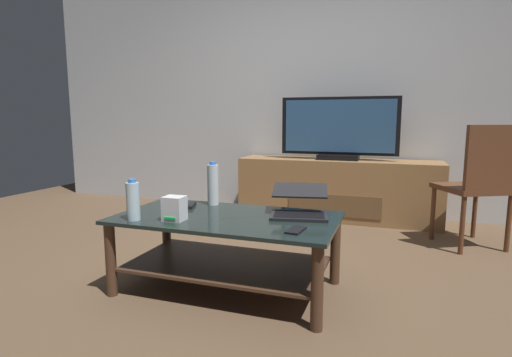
# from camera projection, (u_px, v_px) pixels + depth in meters

# --- Properties ---
(ground_plane) EXTENTS (7.68, 7.68, 0.00)m
(ground_plane) POSITION_uv_depth(u_px,v_px,m) (238.00, 280.00, 2.52)
(ground_plane) COLOR brown
(back_wall) EXTENTS (6.40, 0.12, 2.80)m
(back_wall) POSITION_uv_depth(u_px,v_px,m) (311.00, 81.00, 4.30)
(back_wall) COLOR silver
(back_wall) RESTS_ON ground
(coffee_table) EXTENTS (1.27, 0.68, 0.44)m
(coffee_table) POSITION_uv_depth(u_px,v_px,m) (227.00, 239.00, 2.35)
(coffee_table) COLOR black
(coffee_table) RESTS_ON ground
(media_cabinet) EXTENTS (1.96, 0.47, 0.60)m
(media_cabinet) POSITION_uv_depth(u_px,v_px,m) (337.00, 189.00, 4.04)
(media_cabinet) COLOR olive
(media_cabinet) RESTS_ON ground
(television) EXTENTS (1.14, 0.20, 0.61)m
(television) POSITION_uv_depth(u_px,v_px,m) (339.00, 130.00, 3.93)
(television) COLOR black
(television) RESTS_ON media_cabinet
(dining_chair) EXTENTS (0.59, 0.59, 0.96)m
(dining_chair) POSITION_uv_depth(u_px,v_px,m) (479.00, 181.00, 3.06)
(dining_chair) COLOR #59331E
(dining_chair) RESTS_ON ground
(laptop) EXTENTS (0.39, 0.43, 0.16)m
(laptop) POSITION_uv_depth(u_px,v_px,m) (299.00, 205.00, 2.35)
(laptop) COLOR black
(laptop) RESTS_ON coffee_table
(router_box) EXTENTS (0.11, 0.10, 0.13)m
(router_box) POSITION_uv_depth(u_px,v_px,m) (174.00, 208.00, 2.22)
(router_box) COLOR silver
(router_box) RESTS_ON coffee_table
(water_bottle_near) EXTENTS (0.07, 0.07, 0.23)m
(water_bottle_near) POSITION_uv_depth(u_px,v_px,m) (133.00, 201.00, 2.23)
(water_bottle_near) COLOR silver
(water_bottle_near) RESTS_ON coffee_table
(water_bottle_far) EXTENTS (0.07, 0.07, 0.28)m
(water_bottle_far) POSITION_uv_depth(u_px,v_px,m) (213.00, 184.00, 2.62)
(water_bottle_far) COLOR silver
(water_bottle_far) RESTS_ON coffee_table
(cell_phone) EXTENTS (0.09, 0.15, 0.01)m
(cell_phone) POSITION_uv_depth(u_px,v_px,m) (296.00, 230.00, 2.02)
(cell_phone) COLOR black
(cell_phone) RESTS_ON coffee_table
(tv_remote) EXTENTS (0.09, 0.17, 0.02)m
(tv_remote) POSITION_uv_depth(u_px,v_px,m) (191.00, 205.00, 2.58)
(tv_remote) COLOR black
(tv_remote) RESTS_ON coffee_table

